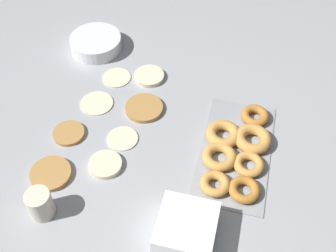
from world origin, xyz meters
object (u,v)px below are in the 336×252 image
(pancake_2, at_px, (116,77))
(batter_bowl, at_px, (96,43))
(pancake_5, at_px, (69,133))
(container_stack, at_px, (186,229))
(pancake_6, at_px, (149,76))
(pancake_7, at_px, (51,174))
(paper_cup, at_px, (40,204))
(donut_tray, at_px, (236,150))
(pancake_0, at_px, (105,164))
(pancake_3, at_px, (97,103))
(pancake_1, at_px, (144,108))
(pancake_4, at_px, (122,138))

(pancake_2, xyz_separation_m, batter_bowl, (0.13, 0.12, 0.02))
(pancake_2, bearing_deg, pancake_5, 167.24)
(container_stack, bearing_deg, pancake_6, 24.76)
(pancake_2, distance_m, pancake_7, 0.42)
(container_stack, distance_m, paper_cup, 0.38)
(pancake_6, bearing_deg, container_stack, -155.24)
(pancake_5, bearing_deg, paper_cup, -171.80)
(batter_bowl, relative_size, container_stack, 1.25)
(pancake_5, relative_size, container_stack, 0.65)
(pancake_5, xyz_separation_m, donut_tray, (0.05, -0.50, 0.01))
(pancake_0, height_order, pancake_6, same)
(pancake_6, relative_size, batter_bowl, 0.55)
(pancake_2, relative_size, batter_bowl, 0.53)
(pancake_6, bearing_deg, pancake_2, 104.88)
(pancake_3, relative_size, donut_tray, 0.27)
(pancake_1, height_order, pancake_5, pancake_1)
(pancake_1, height_order, paper_cup, paper_cup)
(paper_cup, bearing_deg, pancake_7, 14.72)
(pancake_1, distance_m, donut_tray, 0.32)
(pancake_0, bearing_deg, pancake_1, -11.11)
(pancake_6, distance_m, donut_tray, 0.41)
(pancake_6, bearing_deg, pancake_1, -170.75)
(pancake_1, height_order, pancake_6, same)
(pancake_7, bearing_deg, container_stack, -102.03)
(pancake_3, bearing_deg, container_stack, -134.84)
(pancake_1, height_order, pancake_7, same)
(donut_tray, bearing_deg, container_stack, 163.36)
(pancake_5, height_order, donut_tray, donut_tray)
(container_stack, bearing_deg, pancake_1, 29.79)
(pancake_6, xyz_separation_m, paper_cup, (-0.55, 0.13, 0.03))
(pancake_6, height_order, pancake_7, same)
(pancake_4, bearing_deg, donut_tray, -85.18)
(pancake_5, height_order, pancake_6, pancake_6)
(pancake_7, distance_m, donut_tray, 0.53)
(pancake_0, distance_m, container_stack, 0.31)
(pancake_0, relative_size, pancake_1, 0.80)
(pancake_6, bearing_deg, paper_cup, 166.75)
(donut_tray, xyz_separation_m, batter_bowl, (0.35, 0.56, 0.01))
(pancake_2, relative_size, pancake_4, 1.03)
(pancake_3, xyz_separation_m, container_stack, (-0.37, -0.38, 0.03))
(batter_bowl, bearing_deg, pancake_0, -156.99)
(pancake_4, xyz_separation_m, pancake_6, (0.27, -0.01, 0.00))
(pancake_0, distance_m, pancake_2, 0.36)
(pancake_3, bearing_deg, batter_bowl, 20.23)
(pancake_1, xyz_separation_m, pancake_2, (0.12, 0.13, -0.00))
(pancake_6, relative_size, donut_tray, 0.26)
(pancake_1, height_order, pancake_2, pancake_1)
(pancake_0, bearing_deg, pancake_2, 13.62)
(pancake_4, xyz_separation_m, pancake_5, (-0.02, 0.16, 0.00))
(pancake_5, height_order, container_stack, container_stack)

